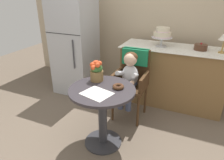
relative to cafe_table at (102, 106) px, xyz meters
The scene contains 12 objects.
ground_plane 0.51m from the cafe_table, ahead, with size 8.00×8.00×0.00m, color #6B5B4C.
back_wall 2.03m from the cafe_table, 90.00° to the left, with size 4.80×0.10×2.70m, color #C1AD8E.
cafe_table is the anchor object (origin of this frame).
wicker_chair 0.77m from the cafe_table, 82.50° to the left, with size 0.42×0.45×0.95m.
seated_child 0.62m from the cafe_table, 80.56° to the left, with size 0.27×0.32×0.73m.
paper_napkin 0.24m from the cafe_table, 91.11° to the right, with size 0.29×0.23×0.00m, color white.
donut_front 0.29m from the cafe_table, 28.55° to the left, with size 0.12×0.12×0.04m.
flower_vase 0.40m from the cafe_table, 131.61° to the left, with size 0.15×0.15×0.25m.
display_counter 1.41m from the cafe_table, 67.07° to the left, with size 1.56×0.62×0.90m.
tiered_cake_stand 1.46m from the cafe_table, 75.17° to the left, with size 0.30×0.30×0.28m.
round_layer_cake 1.65m from the cafe_table, 56.03° to the left, with size 0.18×0.18×0.10m.
refrigerator 1.56m from the cafe_table, 133.67° to the left, with size 0.64×0.63×1.70m.
Camera 1 is at (0.88, -1.74, 1.71)m, focal length 33.01 mm.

